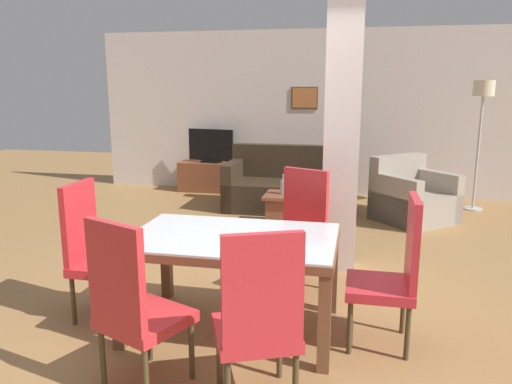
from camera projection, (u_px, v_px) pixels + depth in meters
ground_plane at (234, 328)px, 3.81m from camera, size 18.00×18.00×0.00m
back_wall at (308, 113)px, 8.33m from camera, size 7.20×0.09×2.70m
divider_pillar at (342, 134)px, 4.81m from camera, size 0.33×0.31×2.70m
dining_table at (233, 255)px, 3.68m from camera, size 1.52×0.99×0.74m
dining_chair_far_right at (299, 228)px, 4.46m from camera, size 0.60×0.60×1.08m
dining_chair_near_right at (259, 317)px, 2.75m from camera, size 0.60×0.60×1.08m
dining_chair_near_left at (133, 303)px, 2.92m from camera, size 0.60×0.60×1.08m
dining_chair_head_right at (394, 270)px, 3.46m from camera, size 0.46×0.46×1.08m
dining_chair_head_left at (94, 248)px, 3.91m from camera, size 0.46×0.46×1.08m
sofa at (290, 189)px, 7.39m from camera, size 1.86×0.92×0.92m
armchair at (412, 199)px, 6.75m from camera, size 1.24×1.23×0.87m
coffee_table at (287, 210)px, 6.48m from camera, size 0.58×0.54×0.43m
bottle at (284, 186)px, 6.43m from camera, size 0.08×0.08×0.26m
tv_stand at (212, 177)px, 8.62m from camera, size 1.11×0.40×0.51m
tv_screen at (211, 146)px, 8.51m from camera, size 0.82×0.25×0.57m
floor_lamp at (483, 102)px, 7.09m from camera, size 0.29×0.29×1.88m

